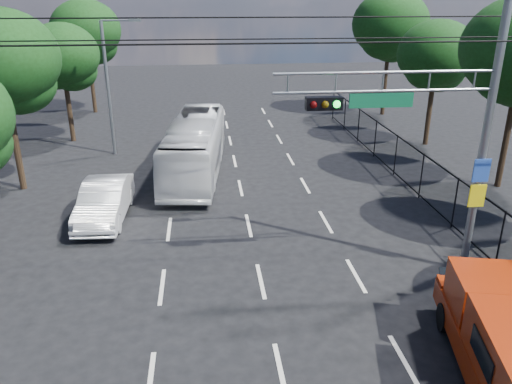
{
  "coord_description": "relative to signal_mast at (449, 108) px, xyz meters",
  "views": [
    {
      "loc": [
        -1.57,
        -5.15,
        8.17
      ],
      "look_at": [
        -0.11,
        8.37,
        2.8
      ],
      "focal_mm": 35.0,
      "sensor_mm": 36.0,
      "label": 1
    }
  ],
  "objects": [
    {
      "name": "lane_markings",
      "position": [
        -5.28,
        6.01,
        -5.24
      ],
      "size": [
        6.12,
        38.0,
        0.01
      ],
      "color": "beige",
      "rests_on": "ground"
    },
    {
      "name": "signal_mast",
      "position": [
        0.0,
        0.0,
        0.0
      ],
      "size": [
        6.43,
        0.39,
        9.5
      ],
      "color": "slate",
      "rests_on": "ground"
    },
    {
      "name": "streetlight_left",
      "position": [
        -11.62,
        14.01,
        -1.3
      ],
      "size": [
        2.09,
        0.22,
        7.08
      ],
      "color": "slate",
      "rests_on": "ground"
    },
    {
      "name": "utility_wires",
      "position": [
        -5.28,
        0.84,
        1.99
      ],
      "size": [
        22.0,
        5.04,
        0.74
      ],
      "color": "black",
      "rests_on": "ground"
    },
    {
      "name": "fence_right",
      "position": [
        2.32,
        4.18,
        -4.21
      ],
      "size": [
        0.06,
        34.03,
        2.0
      ],
      "color": "black",
      "rests_on": "ground"
    },
    {
      "name": "tree_right_d",
      "position": [
        6.13,
        14.03,
        -0.39
      ],
      "size": [
        4.32,
        4.32,
        7.02
      ],
      "color": "black",
      "rests_on": "ground"
    },
    {
      "name": "tree_right_e",
      "position": [
        6.33,
        22.03,
        0.69
      ],
      "size": [
        5.28,
        5.28,
        8.58
      ],
      "color": "black",
      "rests_on": "ground"
    },
    {
      "name": "tree_left_c",
      "position": [
        -15.07,
        9.03,
        0.15
      ],
      "size": [
        4.8,
        4.8,
        7.8
      ],
      "color": "black",
      "rests_on": "ground"
    },
    {
      "name": "tree_left_d",
      "position": [
        -14.67,
        17.03,
        -0.52
      ],
      "size": [
        4.2,
        4.2,
        6.83
      ],
      "color": "black",
      "rests_on": "ground"
    },
    {
      "name": "tree_left_e",
      "position": [
        -14.87,
        25.03,
        0.29
      ],
      "size": [
        4.92,
        4.92,
        7.99
      ],
      "color": "black",
      "rests_on": "ground"
    },
    {
      "name": "red_pickup",
      "position": [
        -0.31,
        -4.82,
        -4.13
      ],
      "size": [
        3.2,
        5.91,
        2.09
      ],
      "color": "black",
      "rests_on": "ground"
    },
    {
      "name": "white_bus",
      "position": [
        -7.28,
        10.34,
        -3.9
      ],
      "size": [
        3.27,
        9.84,
        2.69
      ],
      "primitive_type": "imported",
      "rotation": [
        0.0,
        0.0,
        -0.11
      ],
      "color": "silver",
      "rests_on": "ground"
    },
    {
      "name": "white_van",
      "position": [
        -10.78,
        5.23,
        -4.49
      ],
      "size": [
        1.74,
        4.62,
        1.51
      ],
      "primitive_type": "imported",
      "rotation": [
        0.0,
        0.0,
        -0.03
      ],
      "color": "silver",
      "rests_on": "ground"
    }
  ]
}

